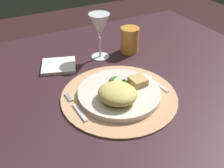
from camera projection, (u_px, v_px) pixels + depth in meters
name	position (u px, v px, depth m)	size (l,w,h in m)	color
dining_table	(122.00, 114.00, 0.98)	(1.28, 1.10, 0.72)	#381E26
placemat	(119.00, 96.00, 0.83)	(0.38, 0.38, 0.01)	tan
dinner_plate	(119.00, 93.00, 0.82)	(0.27, 0.27, 0.02)	silver
pasta_serving	(117.00, 93.00, 0.76)	(0.12, 0.11, 0.05)	#DFC666
salad_greens	(118.00, 81.00, 0.84)	(0.07, 0.07, 0.03)	#426B15
bread_piece	(138.00, 81.00, 0.84)	(0.05, 0.05, 0.02)	tan
fork	(77.00, 108.00, 0.77)	(0.02, 0.16, 0.00)	silver
spoon	(151.00, 80.00, 0.90)	(0.03, 0.13, 0.01)	silver
napkin	(59.00, 66.00, 0.98)	(0.13, 0.12, 0.01)	white
wine_glass	(99.00, 27.00, 0.97)	(0.08, 0.08, 0.18)	silver
amber_tumbler	(130.00, 40.00, 1.06)	(0.08, 0.08, 0.11)	gold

